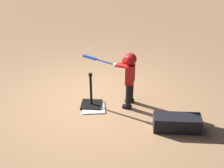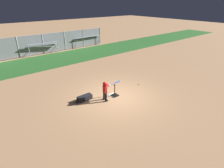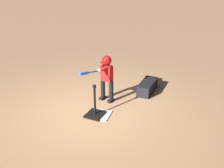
% 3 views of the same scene
% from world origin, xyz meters
% --- Properties ---
extents(ground_plane, '(90.00, 90.00, 0.00)m').
position_xyz_m(ground_plane, '(0.00, 0.00, 0.00)').
color(ground_plane, '#AD7F56').
extents(home_plate, '(0.50, 0.50, 0.02)m').
position_xyz_m(home_plate, '(-0.06, 0.24, 0.01)').
color(home_plate, white).
rests_on(home_plate, ground_plane).
extents(batting_tee, '(0.41, 0.37, 0.73)m').
position_xyz_m(batting_tee, '(-0.01, 0.15, 0.11)').
color(batting_tee, black).
rests_on(batting_tee, ground_plane).
extents(batter_child, '(1.05, 0.38, 1.14)m').
position_xyz_m(batter_child, '(-0.73, 0.07, 0.72)').
color(batter_child, black).
rests_on(batter_child, ground_plane).
extents(equipment_bag, '(0.84, 0.32, 0.28)m').
position_xyz_m(equipment_bag, '(-1.64, 0.82, 0.14)').
color(equipment_bag, black).
rests_on(equipment_bag, ground_plane).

